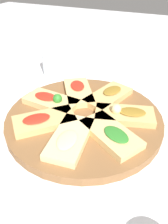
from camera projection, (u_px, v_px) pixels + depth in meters
ground_plane at (84, 122)px, 0.61m from camera, size 3.00×3.00×0.00m
serving_board at (84, 118)px, 0.61m from camera, size 0.43×0.43×0.02m
focaccia_slice_0 at (70, 138)px, 0.51m from camera, size 0.09×0.16×0.02m
focaccia_slice_1 at (111, 134)px, 0.52m from camera, size 0.17×0.15×0.02m
focaccia_slice_2 at (124, 114)px, 0.58m from camera, size 0.17×0.12×0.04m
focaccia_slice_3 at (108, 96)px, 0.66m from camera, size 0.12×0.17×0.02m
focaccia_slice_4 at (78, 91)px, 0.68m from camera, size 0.15×0.17×0.02m
focaccia_slice_5 at (51, 101)px, 0.64m from camera, size 0.16×0.09×0.04m
focaccia_slice_6 at (44, 121)px, 0.56m from camera, size 0.17×0.16×0.02m
water_glass at (53, 63)px, 0.84m from camera, size 0.08×0.08×0.09m
napkin_stack at (99, 63)px, 0.94m from camera, size 0.14×0.12×0.01m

